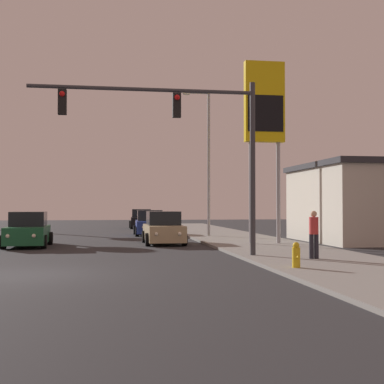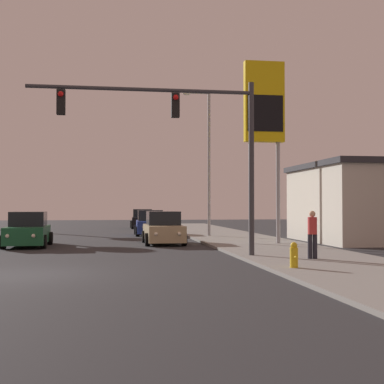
{
  "view_description": "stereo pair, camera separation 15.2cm",
  "coord_description": "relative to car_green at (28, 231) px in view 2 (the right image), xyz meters",
  "views": [
    {
      "loc": [
        2.22,
        -15.72,
        1.95
      ],
      "look_at": [
        6.69,
        13.15,
        2.72
      ],
      "focal_mm": 50.0,
      "sensor_mm": 36.0,
      "label": 1
    },
    {
      "loc": [
        2.37,
        -15.75,
        1.95
      ],
      "look_at": [
        6.69,
        13.15,
        2.72
      ],
      "focal_mm": 50.0,
      "sensor_mm": 36.0,
      "label": 2
    }
  ],
  "objects": [
    {
      "name": "ground_plane",
      "position": [
        1.65,
        -10.93,
        -0.76
      ],
      "size": [
        120.0,
        120.0,
        0.0
      ],
      "primitive_type": "plane",
      "color": "#28282B"
    },
    {
      "name": "sidewalk_right",
      "position": [
        11.15,
        -0.93,
        -0.7
      ],
      "size": [
        5.0,
        60.0,
        0.12
      ],
      "color": "gray",
      "rests_on": "ground"
    },
    {
      "name": "car_green",
      "position": [
        0.0,
        0.0,
        0.0
      ],
      "size": [
        2.04,
        4.34,
        1.68
      ],
      "rotation": [
        0.0,
        0.0,
        3.17
      ],
      "color": "#195933",
      "rests_on": "ground"
    },
    {
      "name": "car_blue",
      "position": [
        6.54,
        9.12,
        0.0
      ],
      "size": [
        2.04,
        4.33,
        1.68
      ],
      "rotation": [
        0.0,
        0.0,
        3.11
      ],
      "color": "navy",
      "rests_on": "ground"
    },
    {
      "name": "car_black",
      "position": [
        6.65,
        20.33,
        0.0
      ],
      "size": [
        2.04,
        4.34,
        1.68
      ],
      "rotation": [
        0.0,
        0.0,
        3.1
      ],
      "color": "black",
      "rests_on": "ground"
    },
    {
      "name": "car_tan",
      "position": [
        6.63,
        0.76,
        0.0
      ],
      "size": [
        2.04,
        4.32,
        1.68
      ],
      "rotation": [
        0.0,
        0.0,
        3.15
      ],
      "color": "tan",
      "rests_on": "ground"
    },
    {
      "name": "traffic_light_mast",
      "position": [
        6.75,
        -7.2,
        4.02
      ],
      "size": [
        8.34,
        0.36,
        6.5
      ],
      "color": "#38383D",
      "rests_on": "sidewalk_right"
    },
    {
      "name": "street_lamp",
      "position": [
        9.82,
        5.85,
        4.36
      ],
      "size": [
        1.74,
        0.24,
        9.0
      ],
      "color": "#99999E",
      "rests_on": "sidewalk_right"
    },
    {
      "name": "gas_station_sign",
      "position": [
        11.44,
        -1.19,
        5.86
      ],
      "size": [
        2.0,
        0.42,
        9.0
      ],
      "color": "#99999E",
      "rests_on": "sidewalk_right"
    },
    {
      "name": "fire_hydrant",
      "position": [
        9.38,
        -11.36,
        -0.27
      ],
      "size": [
        0.24,
        0.34,
        0.76
      ],
      "color": "gold",
      "rests_on": "sidewalk_right"
    },
    {
      "name": "pedestrian_on_sidewalk",
      "position": [
        10.93,
        -8.87,
        0.27
      ],
      "size": [
        0.34,
        0.32,
        1.67
      ],
      "color": "#23232D",
      "rests_on": "sidewalk_right"
    }
  ]
}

